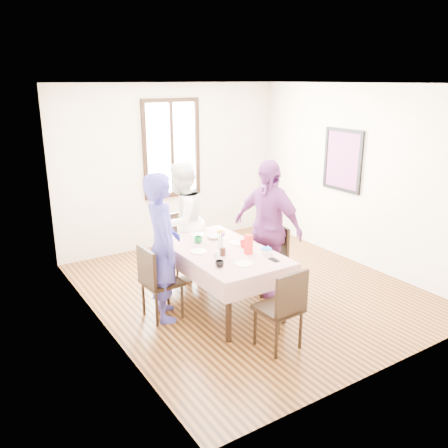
{
  "coord_description": "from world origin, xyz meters",
  "views": [
    {
      "loc": [
        -3.45,
        -4.78,
        2.75
      ],
      "look_at": [
        -0.58,
        -0.29,
        1.1
      ],
      "focal_mm": 37.56,
      "sensor_mm": 36.0,
      "label": 1
    }
  ],
  "objects_px": {
    "chair_left": "(162,282)",
    "person_far": "(180,221)",
    "chair_near": "(278,308)",
    "person_right": "(267,228)",
    "chair_far": "(180,247)",
    "dining_table": "(222,279)",
    "person_left": "(162,248)",
    "chair_right": "(267,259)"
  },
  "relations": [
    {
      "from": "chair_near",
      "to": "chair_left",
      "type": "bearing_deg",
      "value": 117.5
    },
    {
      "from": "chair_near",
      "to": "person_far",
      "type": "relative_size",
      "value": 0.54
    },
    {
      "from": "dining_table",
      "to": "chair_right",
      "type": "bearing_deg",
      "value": 3.88
    },
    {
      "from": "person_far",
      "to": "person_left",
      "type": "bearing_deg",
      "value": 28.09
    },
    {
      "from": "chair_near",
      "to": "person_far",
      "type": "height_order",
      "value": "person_far"
    },
    {
      "from": "chair_left",
      "to": "person_right",
      "type": "distance_m",
      "value": 1.54
    },
    {
      "from": "chair_far",
      "to": "person_left",
      "type": "distance_m",
      "value": 1.28
    },
    {
      "from": "chair_right",
      "to": "chair_far",
      "type": "height_order",
      "value": "same"
    },
    {
      "from": "person_left",
      "to": "person_right",
      "type": "bearing_deg",
      "value": -78.06
    },
    {
      "from": "chair_right",
      "to": "chair_near",
      "type": "relative_size",
      "value": 1.0
    },
    {
      "from": "person_right",
      "to": "chair_far",
      "type": "bearing_deg",
      "value": -161.0
    },
    {
      "from": "dining_table",
      "to": "chair_near",
      "type": "relative_size",
      "value": 1.78
    },
    {
      "from": "person_left",
      "to": "person_far",
      "type": "bearing_deg",
      "value": -21.74
    },
    {
      "from": "dining_table",
      "to": "person_left",
      "type": "distance_m",
      "value": 0.9
    },
    {
      "from": "chair_far",
      "to": "person_left",
      "type": "height_order",
      "value": "person_left"
    },
    {
      "from": "dining_table",
      "to": "person_far",
      "type": "height_order",
      "value": "person_far"
    },
    {
      "from": "person_right",
      "to": "person_left",
      "type": "bearing_deg",
      "value": -109.34
    },
    {
      "from": "chair_far",
      "to": "person_left",
      "type": "xyz_separation_m",
      "value": [
        -0.72,
        -0.96,
        0.43
      ]
    },
    {
      "from": "chair_far",
      "to": "person_far",
      "type": "bearing_deg",
      "value": 84.1
    },
    {
      "from": "chair_left",
      "to": "chair_near",
      "type": "distance_m",
      "value": 1.47
    },
    {
      "from": "chair_left",
      "to": "chair_far",
      "type": "bearing_deg",
      "value": 138.96
    },
    {
      "from": "chair_left",
      "to": "chair_right",
      "type": "bearing_deg",
      "value": 82.9
    },
    {
      "from": "chair_left",
      "to": "chair_near",
      "type": "height_order",
      "value": "same"
    },
    {
      "from": "chair_left",
      "to": "chair_right",
      "type": "relative_size",
      "value": 1.0
    },
    {
      "from": "chair_left",
      "to": "person_right",
      "type": "bearing_deg",
      "value": 82.85
    },
    {
      "from": "chair_right",
      "to": "chair_near",
      "type": "distance_m",
      "value": 1.38
    },
    {
      "from": "person_far",
      "to": "person_right",
      "type": "height_order",
      "value": "person_right"
    },
    {
      "from": "dining_table",
      "to": "chair_left",
      "type": "height_order",
      "value": "chair_left"
    },
    {
      "from": "person_left",
      "to": "dining_table",
      "type": "bearing_deg",
      "value": -85.88
    },
    {
      "from": "person_left",
      "to": "chair_near",
      "type": "bearing_deg",
      "value": -134.22
    },
    {
      "from": "chair_far",
      "to": "person_right",
      "type": "relative_size",
      "value": 0.51
    },
    {
      "from": "dining_table",
      "to": "person_right",
      "type": "bearing_deg",
      "value": 3.99
    },
    {
      "from": "dining_table",
      "to": "person_far",
      "type": "xyz_separation_m",
      "value": [
        0.0,
        1.09,
        0.47
      ]
    },
    {
      "from": "chair_near",
      "to": "person_right",
      "type": "bearing_deg",
      "value": 55.0
    },
    {
      "from": "chair_far",
      "to": "person_right",
      "type": "bearing_deg",
      "value": 118.46
    },
    {
      "from": "chair_right",
      "to": "person_left",
      "type": "bearing_deg",
      "value": 94.87
    },
    {
      "from": "chair_left",
      "to": "person_far",
      "type": "relative_size",
      "value": 0.54
    },
    {
      "from": "person_left",
      "to": "chair_far",
      "type": "bearing_deg",
      "value": -21.15
    },
    {
      "from": "chair_right",
      "to": "person_far",
      "type": "distance_m",
      "value": 1.34
    },
    {
      "from": "chair_right",
      "to": "chair_far",
      "type": "xyz_separation_m",
      "value": [
        -0.74,
        1.06,
        0.0
      ]
    },
    {
      "from": "chair_far",
      "to": "chair_near",
      "type": "height_order",
      "value": "same"
    },
    {
      "from": "dining_table",
      "to": "chair_left",
      "type": "distance_m",
      "value": 0.76
    }
  ]
}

